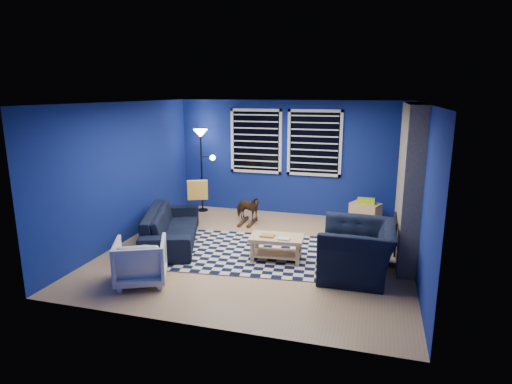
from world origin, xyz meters
TOP-DOWN VIEW (x-y plane):
  - floor at (0.00, 0.00)m, footprint 5.00×5.00m
  - ceiling at (0.00, 0.00)m, footprint 5.00×5.00m
  - wall_back at (0.00, 2.50)m, footprint 5.00×0.00m
  - wall_left at (-2.50, 0.00)m, footprint 0.00×5.00m
  - wall_right at (2.50, 0.00)m, footprint 0.00×5.00m
  - fireplace at (2.36, 0.50)m, footprint 0.65×2.00m
  - window_left at (-0.75, 2.46)m, footprint 1.17×0.06m
  - window_right at (0.55, 2.46)m, footprint 1.17×0.06m
  - tv at (2.45, 2.00)m, footprint 0.07×1.00m
  - rug at (-0.10, -0.09)m, footprint 2.69×2.25m
  - sofa at (-1.61, -0.03)m, footprint 2.30×1.52m
  - armchair_big at (1.66, -0.53)m, footprint 1.22×1.07m
  - armchair_bent at (-1.28, -1.64)m, footprint 0.93×0.94m
  - rocking_horse at (-0.65, 1.47)m, footprint 0.45×0.67m
  - coffee_table at (0.38, -0.30)m, footprint 0.89×0.56m
  - cabinet at (1.70, 2.01)m, footprint 0.67×0.57m
  - floor_lamp at (-1.91, 2.14)m, footprint 0.51×0.31m
  - throw_pillow at (-1.46, 0.82)m, footprint 0.41×0.27m

SIDE VIEW (x-z plane):
  - floor at x=0.00m, z-range 0.00..0.00m
  - rug at x=-0.10m, z-range 0.00..0.02m
  - cabinet at x=1.70m, z-range -0.03..0.53m
  - coffee_table at x=0.38m, z-range 0.08..0.51m
  - sofa at x=-1.61m, z-range 0.00..0.62m
  - armchair_bent at x=-1.28m, z-range 0.00..0.65m
  - rocking_horse at x=-0.65m, z-range 0.07..0.59m
  - armchair_big at x=1.66m, z-range 0.00..0.79m
  - throw_pillow at x=-1.46m, z-range 0.62..1.00m
  - fireplace at x=2.36m, z-range -0.05..2.45m
  - wall_back at x=0.00m, z-range -1.25..3.75m
  - wall_left at x=-2.50m, z-range -1.25..3.75m
  - wall_right at x=2.50m, z-range -1.25..3.75m
  - tv at x=2.45m, z-range 1.11..1.69m
  - floor_lamp at x=-1.91m, z-range 0.59..2.46m
  - window_left at x=-0.75m, z-range 0.89..2.31m
  - window_right at x=0.55m, z-range 0.89..2.31m
  - ceiling at x=0.00m, z-range 2.50..2.50m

